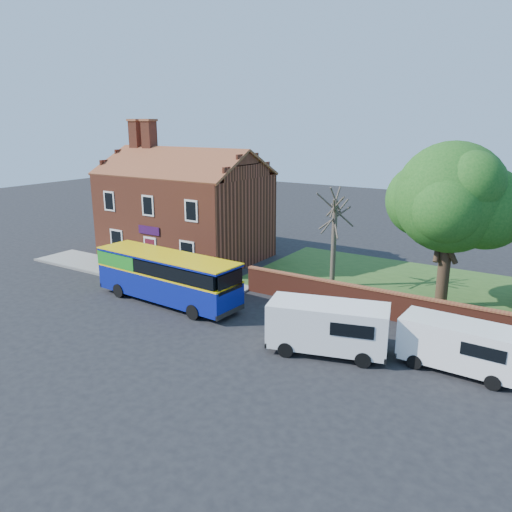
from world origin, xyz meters
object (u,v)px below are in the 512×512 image
Objects in this scene: bus at (163,275)px; large_tree at (453,201)px; van_near at (328,326)px; van_far at (460,345)px.

large_tree reaches higher than bus.
van_near is (11.15, -1.11, -0.33)m from bus.
bus is 11.21m from van_near.
bus is 17.04m from large_tree.
van_far is 0.53× the size of large_tree.
van_near is at bearing -2.41° from bus.
large_tree is at bearing 55.49° from van_near.
van_near is 10.86m from large_tree.
van_far is (5.50, 1.43, -0.13)m from van_near.
bus is at bearing 158.76° from van_near.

